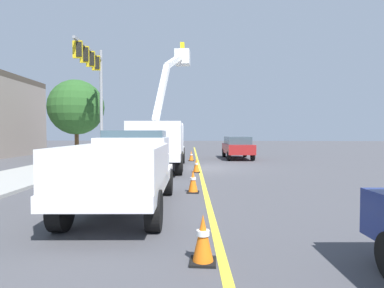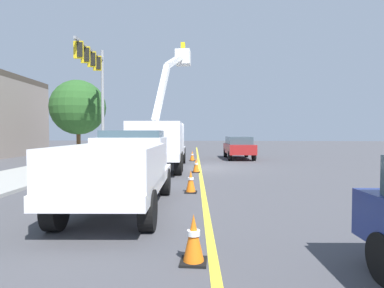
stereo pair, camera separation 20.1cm
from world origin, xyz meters
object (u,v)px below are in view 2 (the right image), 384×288
Objects in this scene: traffic_cone_leading at (194,239)px; service_pickup_truck at (122,166)px; traffic_cone_mid_rear at (196,166)px; utility_bucket_truck at (162,139)px; traffic_signal_mast at (95,76)px; passing_minivan at (239,146)px; traffic_cone_trailing at (192,156)px; traffic_cone_mid_front at (191,182)px.

service_pickup_truck is at bearing 33.62° from traffic_cone_leading.
service_pickup_truck is 8.06× the size of traffic_cone_mid_rear.
utility_bucket_truck is 9.53m from service_pickup_truck.
traffic_signal_mast reaches higher than traffic_cone_mid_rear.
service_pickup_truck is at bearing -175.68° from utility_bucket_truck.
traffic_cone_leading is at bearing -146.38° from service_pickup_truck.
service_pickup_truck is at bearing 166.00° from passing_minivan.
traffic_signal_mast is at bearing 110.32° from passing_minivan.
traffic_signal_mast is at bearing 102.85° from traffic_cone_trailing.
traffic_signal_mast is (15.74, 7.92, 5.41)m from traffic_cone_leading.
passing_minivan reaches higher than traffic_cone_mid_rear.
traffic_cone_trailing is (14.00, -0.64, -0.76)m from service_pickup_truck.
traffic_signal_mast reaches higher than traffic_cone_trailing.
traffic_cone_leading is 0.99× the size of traffic_cone_mid_front.
traffic_cone_trailing is at bearing -2.63° from service_pickup_truck.
traffic_cone_mid_rear is (10.81, 0.75, -0.02)m from traffic_cone_leading.
traffic_signal_mast reaches higher than utility_bucket_truck.
traffic_cone_trailing is (-2.17, 3.39, -0.62)m from passing_minivan.
service_pickup_truck is 0.72× the size of traffic_signal_mast.
traffic_cone_leading is (-12.70, -2.85, -1.26)m from utility_bucket_truck.
utility_bucket_truck is 13.07m from traffic_cone_leading.
traffic_cone_trailing is at bearing 6.58° from traffic_cone_mid_rear.
passing_minivan is (6.68, -4.75, -0.65)m from utility_bucket_truck.
traffic_cone_mid_front is (-13.82, 2.44, -0.60)m from passing_minivan.
passing_minivan reaches higher than traffic_cone_trailing.
service_pickup_truck reaches higher than traffic_cone_mid_rear.
passing_minivan is at bearing -17.20° from traffic_cone_mid_rear.
traffic_signal_mast is at bearing 55.52° from traffic_cone_mid_rear.
traffic_cone_mid_front is 13.69m from traffic_signal_mast.
service_pickup_truck is 7.90× the size of traffic_cone_trailing.
traffic_cone_mid_front reaches higher than traffic_cone_trailing.
traffic_signal_mast is (3.04, 5.07, 4.16)m from utility_bucket_truck.
passing_minivan is 6.49× the size of traffic_cone_mid_front.
passing_minivan reaches higher than traffic_cone_leading.
utility_bucket_truck is 11.13× the size of traffic_cone_leading.
traffic_cone_trailing is 8.54m from traffic_signal_mast.
service_pickup_truck is 14.57m from traffic_signal_mast.
traffic_cone_trailing is at bearing 122.64° from passing_minivan.
utility_bucket_truck is 8.22m from passing_minivan.
utility_bucket_truck reaches higher than traffic_cone_mid_front.
utility_bucket_truck reaches higher than traffic_cone_leading.
traffic_cone_mid_rear is at bearing 162.80° from passing_minivan.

